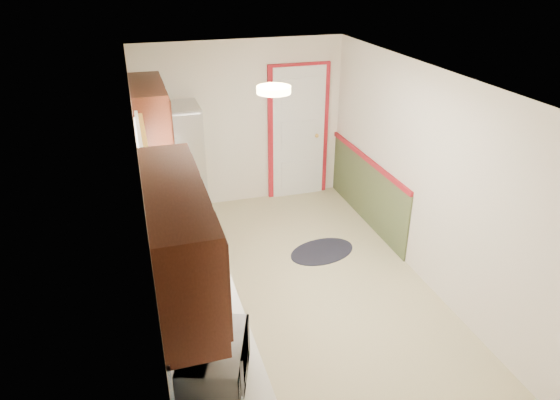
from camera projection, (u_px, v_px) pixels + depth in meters
room_shell at (297, 196)px, 5.08m from camera, size 3.20×5.20×2.52m
kitchen_run at (182, 263)px, 4.68m from camera, size 0.63×4.00×2.20m
back_wall_trim at (313, 145)px, 7.38m from camera, size 1.12×2.30×2.08m
ceiling_fixture at (274, 90)px, 4.32m from camera, size 0.30×0.30×0.06m
microwave at (215, 359)px, 3.13m from camera, size 0.48×0.64×0.39m
refrigerator at (177, 167)px, 6.74m from camera, size 0.70×0.71×1.68m
rug at (322, 251)px, 6.37m from camera, size 0.99×0.76×0.01m
cooktop at (168, 179)px, 6.09m from camera, size 0.46×0.55×0.02m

